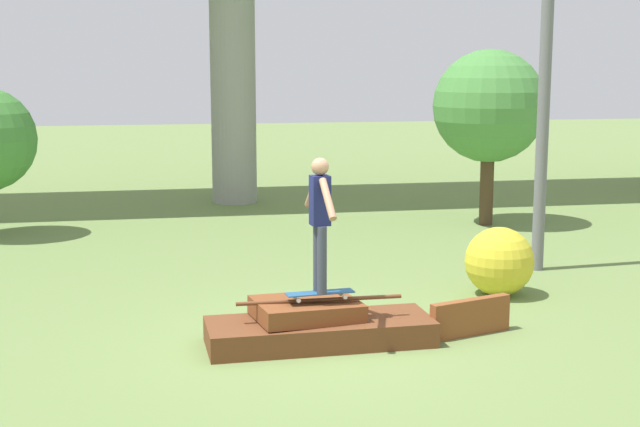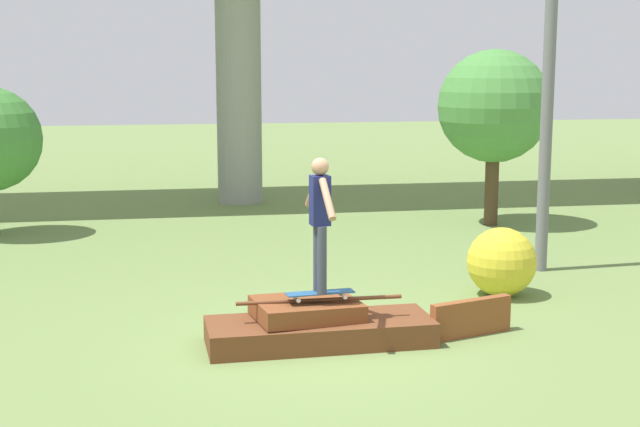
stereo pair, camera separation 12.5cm
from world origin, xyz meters
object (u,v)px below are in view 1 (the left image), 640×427
bush_yellow_flowering (499,261)px  skateboard (320,293)px  utility_pole (548,11)px  tree_behind_right (489,107)px  skater (320,215)px

bush_yellow_flowering → skateboard: bearing=-148.8°
skateboard → utility_pole: size_ratio=0.10×
skateboard → utility_pole: utility_pole is taller
tree_behind_right → bush_yellow_flowering: (-1.94, -5.58, -2.00)m
skateboard → skater: size_ratio=0.52×
tree_behind_right → bush_yellow_flowering: 6.24m
utility_pole → bush_yellow_flowering: (-1.26, -1.45, -3.73)m
skater → bush_yellow_flowering: size_ratio=1.60×
bush_yellow_flowering → tree_behind_right: bearing=70.8°
skateboard → utility_pole: bearing=37.4°
skateboard → bush_yellow_flowering: (3.06, 1.85, -0.14)m
skater → skateboard: bearing=86.4°
skater → utility_pole: (4.32, 3.30, 2.62)m
utility_pole → bush_yellow_flowering: size_ratio=8.01×
skater → utility_pole: bearing=37.4°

